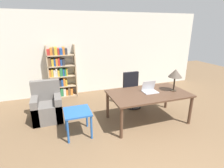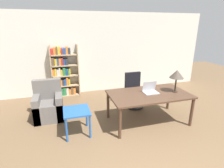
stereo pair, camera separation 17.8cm
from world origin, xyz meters
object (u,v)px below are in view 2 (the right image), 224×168
desk (149,96)px  bookshelf (63,73)px  laptop (150,90)px  table_lamp (177,74)px  office_chair (134,92)px  side_table_blue (77,114)px  armchair (49,106)px

desk → bookshelf: (-1.89, 2.33, 0.12)m
laptop → table_lamp: size_ratio=0.64×
laptop → office_chair: laptop is taller
desk → side_table_blue: (-1.70, -0.04, -0.20)m
table_lamp → bookshelf: bearing=136.7°
office_chair → side_table_blue: (-1.71, -0.95, 0.02)m
laptop → bookshelf: (-1.95, 2.28, -0.01)m
office_chair → armchair: bearing=-178.9°
bookshelf → armchair: bearing=-106.3°
office_chair → bookshelf: 2.40m
armchair → bookshelf: (0.43, 1.46, 0.46)m
desk → office_chair: office_chair is taller
office_chair → armchair: office_chair is taller
side_table_blue → armchair: bearing=124.3°
table_lamp → bookshelf: 3.51m
laptop → table_lamp: table_lamp is taller
side_table_blue → bookshelf: bearing=94.6°
armchair → side_table_blue: bearing=-55.7°
desk → armchair: 2.50m
office_chair → desk: bearing=-91.0°
desk → office_chair: bearing=89.0°
table_lamp → desk: bearing=174.2°
desk → side_table_blue: size_ratio=3.35×
table_lamp → office_chair: size_ratio=0.54×
laptop → office_chair: bearing=92.7°
side_table_blue → bookshelf: 2.40m
laptop → office_chair: (-0.04, 0.86, -0.34)m
desk → table_lamp: table_lamp is taller
side_table_blue → desk: bearing=1.3°
laptop → side_table_blue: (-1.76, -0.09, -0.33)m
desk → armchair: bearing=159.5°
side_table_blue → bookshelf: bookshelf is taller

